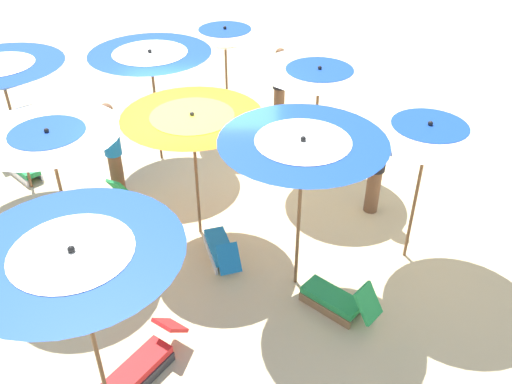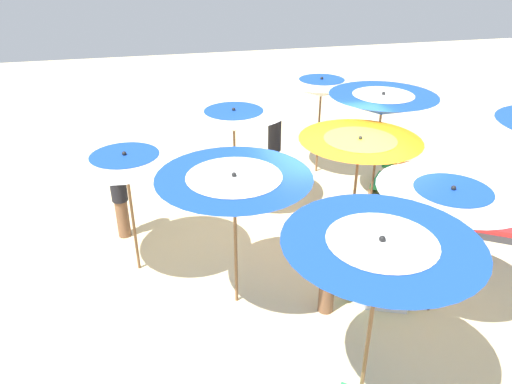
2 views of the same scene
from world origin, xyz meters
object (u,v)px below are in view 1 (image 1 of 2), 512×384
lounger_2 (142,363)px  lounger_3 (18,163)px  beach_umbrella_1 (49,142)px  beach_umbrella_4 (193,128)px  beachgoer_1 (377,165)px  lounger_0 (221,249)px  beachgoer_2 (280,84)px  beachgoer_0 (113,149)px  lounger_4 (338,299)px  beach_umbrella_7 (319,80)px  beach_umbrella_6 (225,39)px  beach_umbrella_8 (428,138)px  beach_umbrella_2 (76,267)px  beach_umbrella_5 (302,154)px  beach_umbrella_0 (1,77)px  beach_umbrella_3 (151,63)px  lounger_1 (105,211)px

lounger_2 → lounger_3: 5.64m
beach_umbrella_1 → beach_umbrella_4: bearing=104.4°
beachgoer_1 → beach_umbrella_1: bearing=-95.0°
lounger_0 → beach_umbrella_4: bearing=12.1°
beachgoer_2 → beachgoer_0: bearing=140.6°
lounger_3 → lounger_4: bearing=10.9°
beach_umbrella_1 → beach_umbrella_7: beach_umbrella_7 is taller
beach_umbrella_6 → beach_umbrella_8: (4.37, 3.09, 0.15)m
beach_umbrella_1 → beach_umbrella_7: (-2.29, 3.92, -0.01)m
beach_umbrella_1 → beach_umbrella_4: (-0.50, 1.96, -0.02)m
beach_umbrella_1 → lounger_2: size_ratio=1.75×
beach_umbrella_2 → lounger_4: (-1.61, 2.80, -1.99)m
beach_umbrella_2 → beachgoer_2: beach_umbrella_2 is taller
beach_umbrella_5 → beachgoer_1: 2.61m
beach_umbrella_8 → lounger_3: bearing=-107.8°
beach_umbrella_2 → beach_umbrella_5: bearing=134.2°
beach_umbrella_0 → beach_umbrella_3: size_ratio=1.09×
lounger_3 → lounger_4: lounger_3 is taller
beach_umbrella_0 → beachgoer_2: size_ratio=1.46×
beach_umbrella_0 → lounger_0: (1.93, 3.71, -1.97)m
beachgoer_1 → beach_umbrella_8: bearing=-1.6°
beach_umbrella_1 → beach_umbrella_3: (-2.87, 0.91, 0.05)m
beach_umbrella_8 → beach_umbrella_1: bearing=-90.0°
beach_umbrella_3 → beachgoer_0: (1.30, -0.54, -1.06)m
beach_umbrella_2 → lounger_3: (-5.06, -3.01, -1.99)m
beach_umbrella_4 → lounger_2: size_ratio=1.78×
beach_umbrella_2 → beachgoer_0: 4.66m
beach_umbrella_4 → lounger_4: 3.22m
beach_umbrella_1 → beach_umbrella_8: bearing=90.0°
beach_umbrella_2 → beach_umbrella_4: size_ratio=1.12×
beach_umbrella_5 → lounger_1: (-1.41, -3.19, -1.99)m
beach_umbrella_8 → lounger_2: (2.33, -3.67, -1.90)m
lounger_4 → beach_umbrella_8: bearing=-94.2°
beach_umbrella_2 → beach_umbrella_7: 5.77m
beach_umbrella_2 → lounger_0: (-2.64, 1.10, -2.00)m
beach_umbrella_6 → lounger_1: (3.60, -1.84, -1.75)m
beach_umbrella_2 → beachgoer_2: bearing=164.8°
beach_umbrella_0 → lounger_2: beach_umbrella_0 is taller
lounger_2 → beachgoer_2: size_ratio=0.74×
beach_umbrella_1 → beach_umbrella_0: bearing=-142.5°
beach_umbrella_5 → lounger_3: beach_umbrella_5 is taller
beach_umbrella_4 → lounger_3: (-1.74, -3.70, -1.73)m
lounger_0 → lounger_2: lounger_0 is taller
beach_umbrella_6 → beachgoer_2: beach_umbrella_6 is taller
beach_umbrella_0 → beachgoer_0: size_ratio=1.36×
beach_umbrella_3 → beach_umbrella_2: bearing=3.6°
lounger_2 → beachgoer_2: (-6.95, 1.72, 0.68)m
beach_umbrella_5 → lounger_3: 6.30m
beach_umbrella_6 → lounger_4: (5.58, 1.92, -1.73)m
lounger_2 → beachgoer_0: bearing=-129.6°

